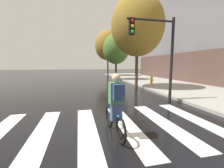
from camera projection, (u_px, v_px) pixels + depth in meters
The scene contains 8 objects.
ground_plane at pixel (66, 131), 4.28m from camera, with size 120.00×120.00×0.00m, color black.
crosswalk_stripes at pixel (65, 131), 4.28m from camera, with size 9.27×3.81×0.01m.
cyclist at pixel (116, 105), 3.92m from camera, with size 0.38×1.71×1.69m.
traffic_light_near at pixel (157, 45), 7.22m from camera, with size 2.47×0.28×4.20m.
fire_hydrant at pixel (152, 80), 13.69m from camera, with size 0.33×0.22×0.78m.
street_tree_near at pixel (137, 26), 11.38m from camera, with size 4.05×4.05×7.20m.
street_tree_mid at pixel (116, 49), 17.93m from camera, with size 3.17×3.17×5.63m.
street_tree_far at pixel (108, 45), 24.27m from camera, with size 4.19×4.19×7.45m.
Camera 1 is at (0.40, -4.27, 1.91)m, focal length 23.85 mm.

